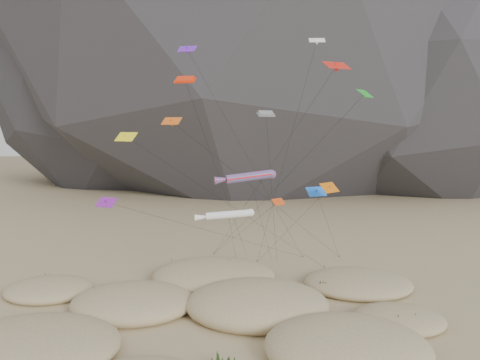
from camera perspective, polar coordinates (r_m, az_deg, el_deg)
name	(u,v)px	position (r m, az deg, el deg)	size (l,w,h in m)	color
ground	(228,336)	(45.63, -1.46, -18.44)	(500.00, 500.00, 0.00)	#CCB789
dunes	(215,310)	(49.28, -3.12, -15.55)	(47.70, 36.08, 4.00)	#CCB789
dune_grass	(218,312)	(48.45, -2.73, -15.81)	(42.07, 26.82, 1.51)	black
kite_stakes	(260,261)	(67.83, 2.46, -9.79)	(24.51, 7.39, 0.30)	#3F2D1E
rainbow_tube_kite	(247,177)	(51.75, 0.88, 0.38)	(7.07, 16.65, 14.48)	red
white_tube_kite	(226,215)	(47.94, -1.73, -4.27)	(6.12, 16.73, 10.88)	white
orange_parafoil	(186,83)	(53.53, -6.59, 11.64)	(7.94, 16.74, 24.86)	red
multi_parafoil	(266,116)	(56.86, 3.22, 7.77)	(3.11, 9.61, 21.17)	#E95318
delta_kites	(257,133)	(52.21, 2.06, 5.70)	(30.53, 21.60, 29.73)	#6822C6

